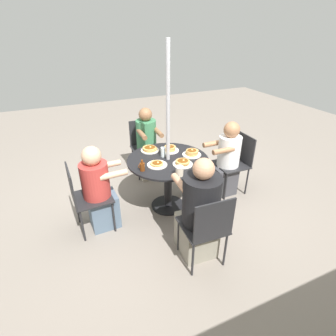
{
  "coord_description": "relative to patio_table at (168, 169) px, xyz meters",
  "views": [
    {
      "loc": [
        1.19,
        2.72,
        2.23
      ],
      "look_at": [
        0.0,
        0.0,
        0.6
      ],
      "focal_mm": 28.0,
      "sensor_mm": 36.0,
      "label": 1
    }
  ],
  "objects": [
    {
      "name": "ground_plane",
      "position": [
        0.0,
        0.0,
        -0.58
      ],
      "size": [
        12.0,
        12.0,
        0.0
      ],
      "primitive_type": "plane",
      "color": "gray"
    },
    {
      "name": "patio_table",
      "position": [
        0.0,
        0.0,
        0.0
      ],
      "size": [
        1.05,
        1.05,
        0.73
      ],
      "color": "black",
      "rests_on": "ground"
    },
    {
      "name": "umbrella_pole",
      "position": [
        0.0,
        0.0,
        0.48
      ],
      "size": [
        0.05,
        0.05,
        2.12
      ],
      "primitive_type": "cylinder",
      "color": "#ADADB2",
      "rests_on": "ground"
    },
    {
      "name": "patio_chair_north",
      "position": [
        -1.08,
        0.01,
        -0.07
      ],
      "size": [
        0.44,
        0.44,
        0.87
      ],
      "rotation": [
        0.0,
        0.0,
        -1.58
      ],
      "color": "#232326",
      "rests_on": "ground"
    },
    {
      "name": "diner_north",
      "position": [
        -0.91,
        0.01,
        -0.07
      ],
      "size": [
        0.51,
        0.33,
        1.1
      ],
      "rotation": [
        0.0,
        0.0,
        -1.58
      ],
      "color": "#3D3D42",
      "rests_on": "ground"
    },
    {
      "name": "patio_chair_east",
      "position": [
        -0.04,
        -1.08,
        -0.07
      ],
      "size": [
        0.44,
        0.44,
        0.87
      ],
      "rotation": [
        0.0,
        0.0,
        -0.04
      ],
      "color": "#232326",
      "rests_on": "ground"
    },
    {
      "name": "diner_east",
      "position": [
        -0.03,
        -0.91,
        -0.05
      ],
      "size": [
        0.33,
        0.53,
        1.14
      ],
      "rotation": [
        0.0,
        0.0,
        -0.04
      ],
      "color": "beige",
      "rests_on": "ground"
    },
    {
      "name": "patio_chair_south",
      "position": [
        1.08,
        0.05,
        -0.07
      ],
      "size": [
        0.45,
        0.45,
        0.87
      ],
      "rotation": [
        0.0,
        0.0,
        -4.67
      ],
      "color": "#232326",
      "rests_on": "ground"
    },
    {
      "name": "diner_south",
      "position": [
        0.9,
        0.04,
        -0.08
      ],
      "size": [
        0.51,
        0.34,
        1.09
      ],
      "rotation": [
        0.0,
        0.0,
        -4.67
      ],
      "color": "slate",
      "rests_on": "ground"
    },
    {
      "name": "patio_chair_west",
      "position": [
        0.06,
        1.08,
        -0.07
      ],
      "size": [
        0.45,
        0.45,
        0.87
      ],
      "rotation": [
        0.0,
        0.0,
        -3.19
      ],
      "color": "#232326",
      "rests_on": "ground"
    },
    {
      "name": "diner_west",
      "position": [
        0.05,
        0.9,
        -0.05
      ],
      "size": [
        0.4,
        0.54,
        1.17
      ],
      "rotation": [
        0.0,
        0.0,
        -3.19
      ],
      "color": "gray",
      "rests_on": "ground"
    },
    {
      "name": "pancake_plate_a",
      "position": [
        -0.12,
        -0.22,
        0.18
      ],
      "size": [
        0.25,
        0.25,
        0.07
      ],
      "color": "silver",
      "rests_on": "patio_table"
    },
    {
      "name": "pancake_plate_b",
      "position": [
        0.19,
        0.1,
        0.16
      ],
      "size": [
        0.25,
        0.25,
        0.04
      ],
      "color": "silver",
      "rests_on": "patio_table"
    },
    {
      "name": "pancake_plate_c",
      "position": [
        -0.1,
        0.21,
        0.17
      ],
      "size": [
        0.25,
        0.25,
        0.07
      ],
      "color": "silver",
      "rests_on": "patio_table"
    },
    {
      "name": "pancake_plate_d",
      "position": [
        0.13,
        -0.33,
        0.17
      ],
      "size": [
        0.25,
        0.25,
        0.06
      ],
      "color": "silver",
      "rests_on": "patio_table"
    },
    {
      "name": "pancake_plate_e",
      "position": [
        -0.33,
        0.02,
        0.18
      ],
      "size": [
        0.25,
        0.25,
        0.08
      ],
      "color": "silver",
      "rests_on": "patio_table"
    },
    {
      "name": "syrup_bottle",
      "position": [
        0.39,
        0.15,
        0.2
      ],
      "size": [
        0.08,
        0.06,
        0.14
      ],
      "color": "#602D0F",
      "rests_on": "patio_table"
    },
    {
      "name": "coffee_cup",
      "position": [
        0.05,
        0.43,
        0.21
      ],
      "size": [
        0.09,
        0.09,
        0.11
      ],
      "color": "beige",
      "rests_on": "patio_table"
    },
    {
      "name": "drinking_glass_a",
      "position": [
        0.03,
        -0.09,
        0.21
      ],
      "size": [
        0.06,
        0.06,
        0.13
      ],
      "primitive_type": "cylinder",
      "color": "silver",
      "rests_on": "patio_table"
    }
  ]
}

